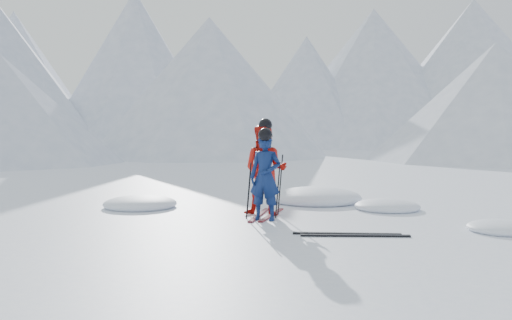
{
  "coord_description": "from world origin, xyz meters",
  "views": [
    {
      "loc": [
        -2.08,
        -9.48,
        1.64
      ],
      "look_at": [
        -1.77,
        0.5,
        1.1
      ],
      "focal_mm": 38.0,
      "sensor_mm": 36.0,
      "label": 1
    }
  ],
  "objects": [
    {
      "name": "ski_worn_left",
      "position": [
        -1.7,
        0.9,
        0.01
      ],
      "size": [
        0.48,
        1.67,
        0.03
      ],
      "primitive_type": "cube",
      "rotation": [
        0.0,
        0.0,
        -0.23
      ],
      "color": "black",
      "rests_on": "ground"
    },
    {
      "name": "ski_worn_right",
      "position": [
        -1.46,
        0.9,
        0.01
      ],
      "size": [
        0.59,
        1.65,
        0.03
      ],
      "primitive_type": "cube",
      "rotation": [
        0.0,
        0.0,
        -0.3
      ],
      "color": "black",
      "rests_on": "ground"
    },
    {
      "name": "pole_red_left",
      "position": [
        -1.88,
        1.15,
        0.59
      ],
      "size": [
        0.12,
        0.09,
        1.18
      ],
      "primitive_type": "cylinder",
      "rotation": [
        0.06,
        0.08,
        0.0
      ],
      "color": "black",
      "rests_on": "ground"
    },
    {
      "name": "pole_red_right",
      "position": [
        -1.28,
        1.05,
        0.59
      ],
      "size": [
        0.12,
        0.08,
        1.18
      ],
      "primitive_type": "cylinder",
      "rotation": [
        -0.05,
        0.08,
        0.0
      ],
      "color": "black",
      "rests_on": "ground"
    },
    {
      "name": "skier_blue",
      "position": [
        -1.61,
        0.36,
        0.79
      ],
      "size": [
        0.67,
        0.55,
        1.58
      ],
      "primitive_type": "imported",
      "rotation": [
        0.0,
        0.0,
        -0.35
      ],
      "color": "#0D1F51",
      "rests_on": "ground"
    },
    {
      "name": "ski_loose_b",
      "position": [
        -0.29,
        -1.22,
        0.01
      ],
      "size": [
        1.7,
        0.21,
        0.03
      ],
      "primitive_type": "cube",
      "rotation": [
        0.0,
        0.0,
        1.5
      ],
      "color": "black",
      "rests_on": "ground"
    },
    {
      "name": "mountain_range",
      "position": [
        5.71,
        35.31,
        6.72
      ],
      "size": [
        106.15,
        62.94,
        15.53
      ],
      "color": "#B2BCD1",
      "rests_on": "ground"
    },
    {
      "name": "pole_blue_right",
      "position": [
        -1.36,
        0.61,
        0.53
      ],
      "size": [
        0.11,
        0.07,
        1.06
      ],
      "primitive_type": "cylinder",
      "rotation": [
        -0.04,
        0.08,
        0.0
      ],
      "color": "black",
      "rests_on": "ground"
    },
    {
      "name": "ski_loose_a",
      "position": [
        -0.39,
        -1.07,
        0.01
      ],
      "size": [
        1.7,
        0.27,
        0.03
      ],
      "primitive_type": "cube",
      "rotation": [
        0.0,
        0.0,
        1.46
      ],
      "color": "black",
      "rests_on": "ground"
    },
    {
      "name": "skier_red",
      "position": [
        -1.58,
        0.9,
        0.88
      ],
      "size": [
        1.01,
        0.87,
        1.77
      ],
      "primitive_type": "imported",
      "rotation": [
        0.0,
        0.0,
        -0.27
      ],
      "color": "red",
      "rests_on": "ground"
    },
    {
      "name": "ground",
      "position": [
        0.0,
        0.0,
        0.0
      ],
      "size": [
        160.0,
        160.0,
        0.0
      ],
      "primitive_type": "plane",
      "color": "white",
      "rests_on": "ground"
    },
    {
      "name": "snow_lumps",
      "position": [
        -0.8,
        2.24,
        0.0
      ],
      "size": [
        7.75,
        5.38,
        0.46
      ],
      "color": "white",
      "rests_on": "ground"
    },
    {
      "name": "pole_blue_left",
      "position": [
        -1.91,
        0.51,
        0.53
      ],
      "size": [
        0.11,
        0.08,
        1.05
      ],
      "primitive_type": "cylinder",
      "rotation": [
        0.05,
        0.08,
        0.0
      ],
      "color": "black",
      "rests_on": "ground"
    }
  ]
}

